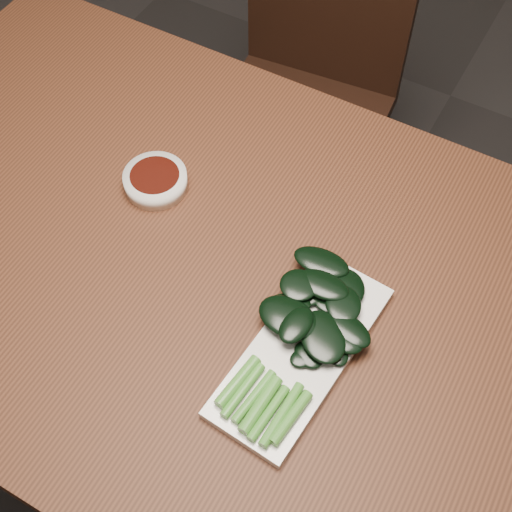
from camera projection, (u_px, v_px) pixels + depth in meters
name	position (u px, v px, depth m)	size (l,w,h in m)	color
ground	(245.00, 449.00, 1.65)	(6.00, 6.00, 0.00)	#292727
table	(240.00, 302.00, 1.09)	(1.40, 0.80, 0.75)	#4D2716
chair_far	(308.00, 88.00, 1.62)	(0.41, 0.41, 0.89)	black
sauce_bowl	(155.00, 181.00, 1.11)	(0.10, 0.10, 0.03)	white
serving_plate	(301.00, 351.00, 0.95)	(0.14, 0.31, 0.01)	white
gai_lan	(309.00, 323.00, 0.96)	(0.16, 0.30, 0.03)	#509A35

